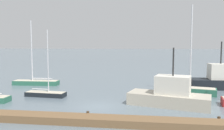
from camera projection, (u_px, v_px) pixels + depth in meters
ground_plane at (98, 106)px, 23.39m from camera, size 600.00×600.00×0.00m
dock_pier at (85, 120)px, 18.30m from camera, size 25.65×1.80×0.72m
sailboat_0 at (36, 82)px, 35.69m from camera, size 6.99×1.99×9.78m
sailboat_1 at (185, 89)px, 29.28m from camera, size 7.56×3.44×11.03m
sailboat_3 at (46, 93)px, 27.80m from camera, size 4.92×1.76×7.93m
fishing_boat_0 at (222, 80)px, 32.51m from camera, size 8.88×3.15×6.60m
fishing_boat_1 at (170, 95)px, 23.53m from camera, size 8.51×4.93×5.89m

